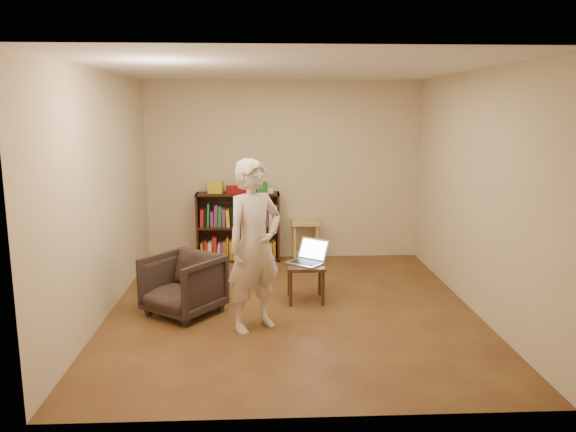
{
  "coord_description": "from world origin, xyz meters",
  "views": [
    {
      "loc": [
        -0.32,
        -5.95,
        2.19
      ],
      "look_at": [
        -0.03,
        0.35,
        0.99
      ],
      "focal_mm": 35.0,
      "sensor_mm": 36.0,
      "label": 1
    }
  ],
  "objects_px": {
    "side_table": "(306,270)",
    "laptop": "(308,258)",
    "person": "(254,246)",
    "bookshelf": "(238,231)",
    "armchair": "(183,285)",
    "stool": "(305,229)"
  },
  "relations": [
    {
      "from": "armchair",
      "to": "person",
      "type": "xyz_separation_m",
      "value": [
        0.78,
        -0.45,
        0.53
      ]
    },
    {
      "from": "person",
      "to": "laptop",
      "type": "bearing_deg",
      "value": 18.59
    },
    {
      "from": "side_table",
      "to": "person",
      "type": "relative_size",
      "value": 0.25
    },
    {
      "from": "armchair",
      "to": "laptop",
      "type": "distance_m",
      "value": 1.46
    },
    {
      "from": "person",
      "to": "side_table",
      "type": "bearing_deg",
      "value": 17.98
    },
    {
      "from": "armchair",
      "to": "person",
      "type": "relative_size",
      "value": 0.42
    },
    {
      "from": "stool",
      "to": "bookshelf",
      "type": "bearing_deg",
      "value": 176.25
    },
    {
      "from": "stool",
      "to": "person",
      "type": "distance_m",
      "value": 2.7
    },
    {
      "from": "side_table",
      "to": "laptop",
      "type": "relative_size",
      "value": 0.81
    },
    {
      "from": "side_table",
      "to": "laptop",
      "type": "xyz_separation_m",
      "value": [
        0.03,
        0.06,
        0.13
      ]
    },
    {
      "from": "bookshelf",
      "to": "person",
      "type": "xyz_separation_m",
      "value": [
        0.27,
        -2.64,
        0.42
      ]
    },
    {
      "from": "bookshelf",
      "to": "armchair",
      "type": "distance_m",
      "value": 2.25
    },
    {
      "from": "side_table",
      "to": "armchair",
      "type": "bearing_deg",
      "value": -165.2
    },
    {
      "from": "bookshelf",
      "to": "laptop",
      "type": "height_order",
      "value": "bookshelf"
    },
    {
      "from": "bookshelf",
      "to": "stool",
      "type": "bearing_deg",
      "value": -3.75
    },
    {
      "from": "side_table",
      "to": "laptop",
      "type": "distance_m",
      "value": 0.15
    },
    {
      "from": "laptop",
      "to": "side_table",
      "type": "bearing_deg",
      "value": -77.64
    },
    {
      "from": "stool",
      "to": "person",
      "type": "bearing_deg",
      "value": -105.42
    },
    {
      "from": "side_table",
      "to": "person",
      "type": "bearing_deg",
      "value": -125.4
    },
    {
      "from": "bookshelf",
      "to": "side_table",
      "type": "xyz_separation_m",
      "value": [
        0.84,
        -1.83,
        -0.08
      ]
    },
    {
      "from": "armchair",
      "to": "side_table",
      "type": "distance_m",
      "value": 1.4
    },
    {
      "from": "stool",
      "to": "side_table",
      "type": "height_order",
      "value": "stool"
    }
  ]
}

